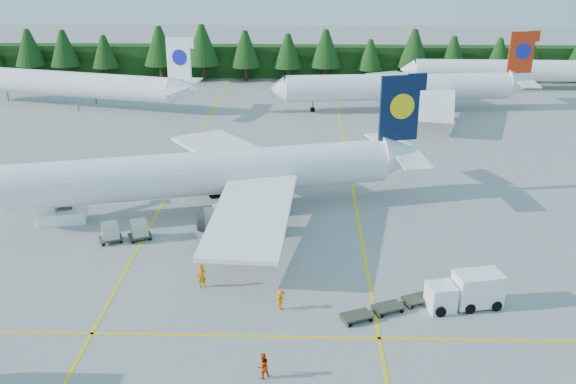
{
  "coord_description": "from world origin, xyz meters",
  "views": [
    {
      "loc": [
        0.77,
        -43.39,
        25.81
      ],
      "look_at": [
        -0.82,
        12.21,
        3.5
      ],
      "focal_mm": 40.0,
      "sensor_mm": 36.0,
      "label": 1
    }
  ],
  "objects_px": {
    "airliner_navy": "(196,175)",
    "service_truck": "(465,291)",
    "airstairs": "(64,212)",
    "airliner_red": "(394,88)"
  },
  "relations": [
    {
      "from": "airliner_red",
      "to": "airstairs",
      "type": "bearing_deg",
      "value": -136.12
    },
    {
      "from": "airstairs",
      "to": "service_truck",
      "type": "height_order",
      "value": "airstairs"
    },
    {
      "from": "airstairs",
      "to": "service_truck",
      "type": "bearing_deg",
      "value": -34.05
    },
    {
      "from": "airliner_navy",
      "to": "airstairs",
      "type": "relative_size",
      "value": 6.8
    },
    {
      "from": "airliner_navy",
      "to": "service_truck",
      "type": "distance_m",
      "value": 28.68
    },
    {
      "from": "service_truck",
      "to": "airliner_red",
      "type": "bearing_deg",
      "value": 76.07
    },
    {
      "from": "airliner_navy",
      "to": "airstairs",
      "type": "bearing_deg",
      "value": 178.21
    },
    {
      "from": "airliner_navy",
      "to": "service_truck",
      "type": "bearing_deg",
      "value": -51.46
    },
    {
      "from": "airstairs",
      "to": "airliner_red",
      "type": "bearing_deg",
      "value": 37.83
    },
    {
      "from": "airliner_red",
      "to": "airstairs",
      "type": "height_order",
      "value": "airliner_red"
    }
  ]
}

